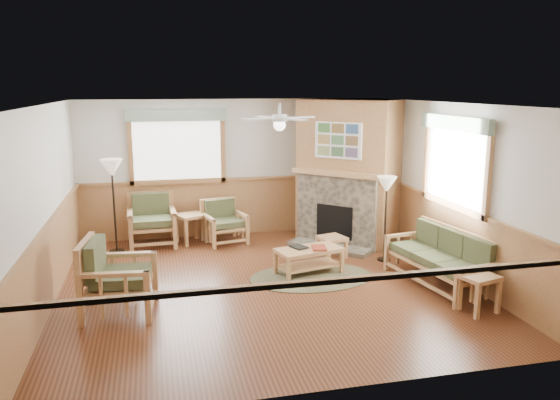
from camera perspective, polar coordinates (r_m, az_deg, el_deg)
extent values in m
cube|color=#582C18|center=(8.35, -1.60, -8.88)|extent=(6.00, 6.00, 0.01)
cube|color=white|center=(7.81, -1.72, 10.00)|extent=(6.00, 6.00, 0.01)
cube|color=silver|center=(10.89, -4.81, 3.36)|extent=(6.00, 0.02, 2.70)
cube|color=silver|center=(5.16, 5.02, -6.30)|extent=(6.00, 0.02, 2.70)
cube|color=silver|center=(7.96, -23.35, -0.75)|extent=(0.02, 6.00, 2.70)
cube|color=silver|center=(9.05, 17.31, 1.12)|extent=(0.02, 6.00, 2.70)
cylinder|color=brown|center=(8.67, 3.32, -8.04)|extent=(2.57, 2.57, 0.01)
cube|color=maroon|center=(8.71, 4.10, -4.90)|extent=(0.27, 0.33, 0.03)
cube|color=black|center=(8.74, 1.98, -4.85)|extent=(0.29, 0.33, 0.03)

